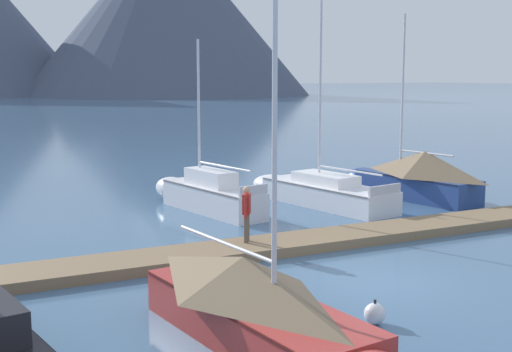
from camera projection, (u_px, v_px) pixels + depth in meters
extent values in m
plane|color=#426689|center=(373.00, 283.00, 17.54)|extent=(700.00, 700.00, 0.00)
cone|color=#424C60|center=(166.00, 9.00, 179.14)|extent=(75.54, 75.54, 44.81)
cube|color=#846B4C|center=(289.00, 244.00, 20.95)|extent=(22.18, 3.10, 0.30)
cylinder|color=#38383D|center=(302.00, 251.00, 20.26)|extent=(21.21, 1.44, 0.24)
cylinder|color=#38383D|center=(276.00, 239.00, 21.64)|extent=(21.21, 1.44, 0.24)
cube|color=#B2332D|center=(255.00, 321.00, 13.54)|extent=(2.25, 6.07, 0.91)
cube|color=#501614|center=(255.00, 300.00, 13.48)|extent=(2.28, 5.95, 0.06)
cylinder|color=silver|center=(275.00, 112.00, 12.41)|extent=(0.10, 0.10, 7.38)
cylinder|color=silver|center=(223.00, 243.00, 14.33)|extent=(0.33, 3.67, 0.08)
pyramid|color=#7A664C|center=(243.00, 275.00, 13.78)|extent=(2.42, 4.90, 0.75)
cube|color=silver|center=(213.00, 199.00, 26.46)|extent=(2.00, 5.51, 1.03)
ellipsoid|color=silver|center=(173.00, 189.00, 28.89)|extent=(1.41, 2.27, 0.98)
cube|color=slate|center=(213.00, 187.00, 26.39)|extent=(2.03, 5.41, 0.06)
cylinder|color=silver|center=(199.00, 112.00, 26.72)|extent=(0.10, 0.10, 5.62)
cylinder|color=silver|center=(224.00, 166.00, 25.65)|extent=(0.49, 3.41, 0.08)
cube|color=white|center=(211.00, 178.00, 26.45)|extent=(1.24, 2.52, 0.62)
cube|color=silver|center=(253.00, 190.00, 24.29)|extent=(1.23, 0.25, 0.36)
cube|color=white|center=(328.00, 195.00, 27.72)|extent=(2.63, 6.45, 0.90)
ellipsoid|color=white|center=(274.00, 184.00, 30.48)|extent=(1.83, 2.36, 0.85)
cube|color=slate|center=(328.00, 185.00, 27.66)|extent=(2.65, 6.33, 0.06)
cylinder|color=silver|center=(320.00, 87.00, 27.50)|extent=(0.10, 0.10, 7.81)
cylinder|color=silver|center=(349.00, 170.00, 26.62)|extent=(0.52, 3.43, 0.08)
cube|color=white|center=(325.00, 179.00, 27.75)|extent=(1.64, 2.96, 0.42)
cube|color=silver|center=(385.00, 190.00, 25.23)|extent=(1.65, 0.31, 0.36)
cube|color=navy|center=(416.00, 187.00, 29.26)|extent=(2.34, 5.81, 1.05)
ellipsoid|color=navy|center=(364.00, 178.00, 31.76)|extent=(1.65, 1.93, 1.00)
cube|color=#121D39|center=(417.00, 176.00, 29.19)|extent=(2.36, 5.70, 0.06)
cylinder|color=silver|center=(403.00, 94.00, 29.43)|extent=(0.10, 0.10, 6.80)
cylinder|color=silver|center=(426.00, 153.00, 28.67)|extent=(0.39, 2.79, 0.08)
pyramid|color=#7A664C|center=(425.00, 164.00, 28.77)|extent=(2.46, 4.72, 1.07)
cylinder|color=brown|center=(247.00, 227.00, 20.66)|extent=(0.14, 0.14, 0.86)
cylinder|color=brown|center=(246.00, 229.00, 20.41)|extent=(0.14, 0.14, 0.86)
cube|color=#B22823|center=(247.00, 204.00, 20.43)|extent=(0.40, 0.44, 0.60)
sphere|color=tan|center=(247.00, 190.00, 20.36)|extent=(0.22, 0.22, 0.22)
cylinder|color=#B22823|center=(248.00, 205.00, 20.68)|extent=(0.09, 0.09, 0.62)
cylinder|color=#B22823|center=(245.00, 208.00, 20.19)|extent=(0.09, 0.09, 0.62)
sphere|color=white|center=(375.00, 314.00, 14.58)|extent=(0.46, 0.46, 0.46)
cylinder|color=#262628|center=(375.00, 301.00, 14.54)|extent=(0.06, 0.06, 0.08)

